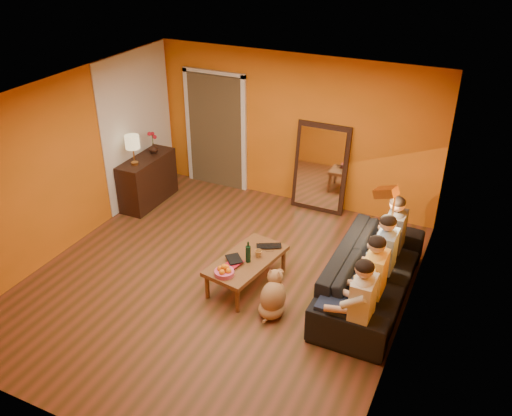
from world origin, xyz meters
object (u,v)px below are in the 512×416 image
at_px(person_mid_left, 374,280).
at_px(floor_lamp, 389,238).
at_px(laptop, 269,248).
at_px(vase, 153,148).
at_px(dog, 273,294).
at_px(tumbler, 258,253).
at_px(table_lamp, 133,150).
at_px(coffee_table, 247,271).
at_px(sideboard, 148,180).
at_px(person_far_left, 362,306).
at_px(wine_bottle, 248,252).
at_px(mirror_frame, 321,168).
at_px(person_mid_right, 385,257).
at_px(person_far_right, 394,237).
at_px(sofa, 371,275).

bearing_deg(person_mid_left, floor_lamp, 91.99).
distance_m(laptop, vase, 3.16).
height_order(person_mid_left, laptop, person_mid_left).
distance_m(floor_lamp, dog, 1.76).
bearing_deg(tumbler, table_lamp, 159.62).
height_order(coffee_table, dog, dog).
bearing_deg(floor_lamp, sideboard, -172.74).
relative_size(person_far_left, wine_bottle, 3.94).
distance_m(sideboard, dog, 3.71).
relative_size(mirror_frame, person_mid_left, 1.25).
xyz_separation_m(mirror_frame, person_mid_right, (1.58, -1.97, -0.15)).
bearing_deg(wine_bottle, floor_lamp, 28.91).
height_order(person_mid_right, laptop, person_mid_right).
distance_m(person_mid_left, person_far_right, 1.10).
bearing_deg(wine_bottle, laptop, 72.00).
bearing_deg(tumbler, vase, 150.26).
bearing_deg(person_mid_right, dog, -140.04).
height_order(person_far_left, wine_bottle, person_far_left).
distance_m(mirror_frame, table_lamp, 3.13).
relative_size(mirror_frame, tumbler, 14.69).
height_order(floor_lamp, tumbler, floor_lamp).
distance_m(sideboard, person_far_left, 4.81).
height_order(table_lamp, dog, table_lamp).
distance_m(sofa, laptop, 1.43).
height_order(tumbler, vase, vase).
relative_size(sofa, tumbler, 23.52).
distance_m(table_lamp, dog, 3.66).
height_order(table_lamp, person_far_right, table_lamp).
relative_size(table_lamp, floor_lamp, 0.35).
xyz_separation_m(floor_lamp, person_far_right, (0.03, 0.24, -0.11)).
bearing_deg(floor_lamp, mirror_frame, 147.91).
bearing_deg(tumbler, sideboard, 154.34).
bearing_deg(person_far_right, vase, 172.31).
height_order(mirror_frame, coffee_table, mirror_frame).
bearing_deg(vase, person_mid_left, -21.14).
height_order(person_mid_left, person_far_right, same).
distance_m(table_lamp, person_mid_right, 4.44).
relative_size(coffee_table, person_mid_right, 1.00).
distance_m(table_lamp, laptop, 3.00).
distance_m(mirror_frame, wine_bottle, 2.58).
relative_size(person_far_left, person_far_right, 1.00).
height_order(person_far_left, vase, person_far_left).
relative_size(tumbler, laptop, 0.30).
xyz_separation_m(coffee_table, tumbler, (0.12, 0.12, 0.26)).
bearing_deg(person_mid_left, sofa, 106.11).
bearing_deg(table_lamp, person_far_left, -21.14).
distance_m(coffee_table, wine_bottle, 0.37).
height_order(person_mid_left, person_mid_right, same).
bearing_deg(person_mid_left, mirror_frame, 122.09).
distance_m(person_mid_left, person_mid_right, 0.55).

